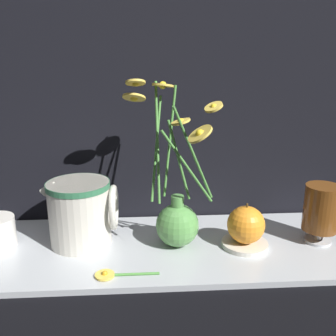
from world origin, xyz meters
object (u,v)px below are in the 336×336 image
vase_with_flowers (176,215)px  tea_glass (321,209)px  ceramic_pitcher (81,210)px  orange_fruit (246,225)px

vase_with_flowers → tea_glass: size_ratio=2.70×
vase_with_flowers → ceramic_pitcher: size_ratio=2.22×
ceramic_pitcher → orange_fruit: 0.35m
vase_with_flowers → ceramic_pitcher: vase_with_flowers is taller
vase_with_flowers → tea_glass: (0.31, -0.01, 0.01)m
ceramic_pitcher → tea_glass: (0.51, -0.03, 0.00)m
vase_with_flowers → ceramic_pitcher: bearing=173.3°
ceramic_pitcher → orange_fruit: size_ratio=1.80×
vase_with_flowers → orange_fruit: 0.15m
tea_glass → vase_with_flowers: bearing=178.8°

